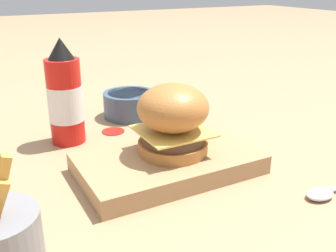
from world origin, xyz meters
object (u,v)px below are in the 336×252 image
object	(u,v)px
serving_board	(168,163)
side_bowl	(130,104)
spoon	(332,190)
ketchup_bottle	(65,98)
burger	(173,119)

from	to	relation	value
serving_board	side_bowl	size ratio (longest dim) A/B	2.41
spoon	ketchup_bottle	bearing A→B (deg)	-52.84
spoon	serving_board	bearing A→B (deg)	-44.43
serving_board	burger	distance (m)	0.07
side_bowl	spoon	distance (m)	0.48
side_bowl	burger	bearing A→B (deg)	81.39
serving_board	burger	world-z (taller)	burger
ketchup_bottle	spoon	world-z (taller)	ketchup_bottle
ketchup_bottle	side_bowl	world-z (taller)	ketchup_bottle
ketchup_bottle	side_bowl	distance (m)	0.19
side_bowl	spoon	xyz separation A→B (m)	(-0.13, 0.46, -0.02)
serving_board	burger	bearing A→B (deg)	-154.02
ketchup_bottle	side_bowl	xyz separation A→B (m)	(-0.16, -0.08, -0.06)
burger	ketchup_bottle	size ratio (longest dim) A/B	0.57
burger	ketchup_bottle	xyz separation A→B (m)	(0.12, -0.20, -0.00)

